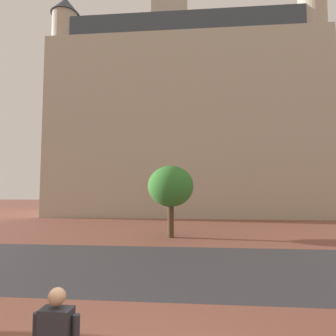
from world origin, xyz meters
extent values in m
plane|color=brown|center=(0.00, 10.00, 0.00)|extent=(120.00, 120.00, 0.00)
cube|color=#38383D|center=(0.00, 7.72, 0.00)|extent=(120.00, 7.06, 0.00)
cube|color=#B2A893|center=(0.20, 30.82, 9.71)|extent=(29.91, 12.50, 19.41)
cube|color=#38424C|center=(0.20, 30.82, 20.61)|extent=(27.52, 11.50, 2.40)
cube|color=#B2A893|center=(-1.66, 30.82, 15.27)|extent=(4.31, 4.31, 30.54)
cylinder|color=#B2A893|center=(-13.25, 26.07, 11.34)|extent=(2.80, 2.80, 22.68)
cone|color=#38424C|center=(-13.25, 26.07, 23.68)|extent=(3.20, 3.20, 2.00)
cylinder|color=#B2A893|center=(13.66, 26.07, 11.86)|extent=(2.80, 2.80, 23.71)
cube|color=#232328|center=(-0.68, 0.16, 1.17)|extent=(0.40, 0.23, 0.62)
cube|color=black|center=(-0.67, 0.26, 1.19)|extent=(0.28, 0.14, 0.40)
sphere|color=#9E7556|center=(-0.68, 0.16, 1.62)|extent=(0.22, 0.22, 0.22)
cylinder|color=#4C3823|center=(-0.32, 14.05, 1.00)|extent=(0.39, 0.39, 2.00)
ellipsoid|color=#387F33|center=(-0.32, 14.05, 3.13)|extent=(2.82, 2.82, 2.54)
camera|label=1|loc=(1.04, -3.35, 2.98)|focal=30.10mm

